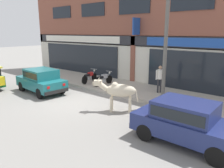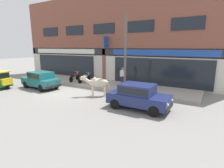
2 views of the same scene
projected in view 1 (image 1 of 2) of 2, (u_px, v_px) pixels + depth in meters
name	position (u px, v px, depth m)	size (l,w,h in m)	color
ground_plane	(73.00, 102.00, 11.74)	(90.00, 90.00, 0.00)	gray
sidewalk	(118.00, 86.00, 14.66)	(19.00, 3.46, 0.16)	#A8A093
shop_building	(136.00, 23.00, 15.17)	(23.00, 1.40, 8.88)	brown
cow	(119.00, 91.00, 10.09)	(1.91, 1.34, 1.61)	beige
car_0	(41.00, 80.00, 13.32)	(3.71, 1.87, 1.46)	black
car_1	(186.00, 120.00, 7.20)	(3.63, 1.64, 1.46)	black
motorcycle_0	(90.00, 77.00, 15.45)	(0.64, 1.79, 0.88)	black
motorcycle_1	(103.00, 79.00, 14.65)	(0.52, 1.81, 0.88)	black
pedestrian	(160.00, 76.00, 12.69)	(0.35, 0.40, 1.60)	#2D2D33
utility_pole	(166.00, 44.00, 10.40)	(0.18, 0.18, 5.83)	#595651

